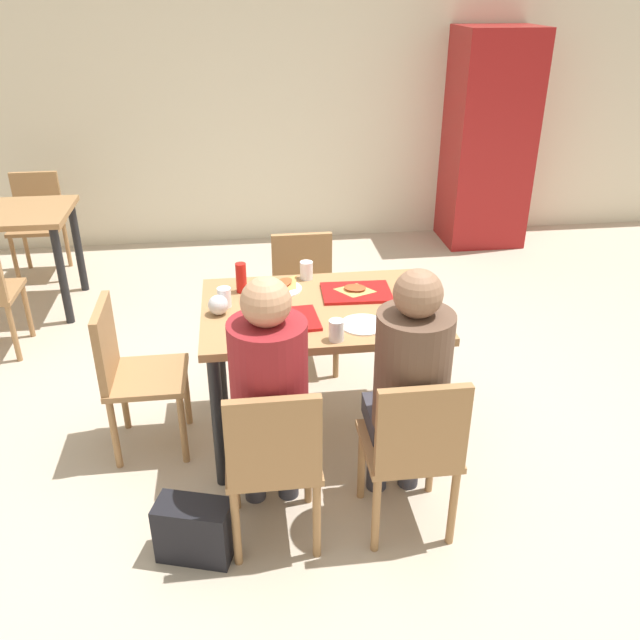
{
  "coord_description": "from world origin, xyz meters",
  "views": [
    {
      "loc": [
        -0.38,
        -2.99,
        2.24
      ],
      "look_at": [
        0.0,
        0.0,
        0.69
      ],
      "focal_mm": 37.25,
      "sensor_mm": 36.0,
      "label": 1
    }
  ],
  "objects_px": {
    "foil_bundle": "(218,305)",
    "background_chair_far": "(38,217)",
    "paper_plate_center": "(281,289)",
    "handbag": "(195,530)",
    "condiment_bottle": "(241,278)",
    "chair_near_right": "(414,445)",
    "pizza_slice_a": "(280,317)",
    "pizza_slice_b": "(355,289)",
    "tray_red_near": "(281,321)",
    "background_table": "(8,229)",
    "person_in_brown_jacket": "(409,378)",
    "soda_can": "(417,288)",
    "person_in_red": "(269,388)",
    "plastic_cup_b": "(336,330)",
    "chair_far_side": "(304,291)",
    "tray_red_far": "(356,292)",
    "plastic_cup_c": "(224,297)",
    "pizza_slice_c": "(282,284)",
    "chair_left_end": "(129,367)",
    "paper_plate_near_edge": "(363,325)",
    "main_table": "(320,324)",
    "plastic_cup_a": "(306,270)",
    "chair_near_left": "(273,457)",
    "drink_fridge": "(488,140)"
  },
  "relations": [
    {
      "from": "plastic_cup_b",
      "to": "paper_plate_center",
      "type": "bearing_deg",
      "value": 109.55
    },
    {
      "from": "condiment_bottle",
      "to": "background_table",
      "type": "height_order",
      "value": "condiment_bottle"
    },
    {
      "from": "person_in_brown_jacket",
      "to": "foil_bundle",
      "type": "height_order",
      "value": "person_in_brown_jacket"
    },
    {
      "from": "pizza_slice_b",
      "to": "plastic_cup_c",
      "type": "relative_size",
      "value": 1.95
    },
    {
      "from": "main_table",
      "to": "plastic_cup_c",
      "type": "bearing_deg",
      "value": 172.48
    },
    {
      "from": "chair_near_left",
      "to": "chair_near_right",
      "type": "xyz_separation_m",
      "value": [
        0.6,
        0.0,
        0.0
      ]
    },
    {
      "from": "person_in_red",
      "to": "plastic_cup_a",
      "type": "relative_size",
      "value": 12.47
    },
    {
      "from": "person_in_red",
      "to": "person_in_brown_jacket",
      "type": "relative_size",
      "value": 1.0
    },
    {
      "from": "soda_can",
      "to": "condiment_bottle",
      "type": "relative_size",
      "value": 0.76
    },
    {
      "from": "foil_bundle",
      "to": "pizza_slice_b",
      "type": "bearing_deg",
      "value": 12.48
    },
    {
      "from": "person_in_red",
      "to": "foil_bundle",
      "type": "distance_m",
      "value": 0.68
    },
    {
      "from": "pizza_slice_b",
      "to": "handbag",
      "type": "relative_size",
      "value": 0.61
    },
    {
      "from": "pizza_slice_a",
      "to": "drink_fridge",
      "type": "relative_size",
      "value": 0.11
    },
    {
      "from": "pizza_slice_a",
      "to": "handbag",
      "type": "xyz_separation_m",
      "value": [
        -0.43,
        -0.68,
        -0.66
      ]
    },
    {
      "from": "chair_far_side",
      "to": "pizza_slice_a",
      "type": "xyz_separation_m",
      "value": [
        -0.21,
        -0.94,
        0.31
      ]
    },
    {
      "from": "foil_bundle",
      "to": "background_chair_far",
      "type": "distance_m",
      "value": 3.03
    },
    {
      "from": "pizza_slice_b",
      "to": "plastic_cup_a",
      "type": "relative_size",
      "value": 1.95
    },
    {
      "from": "chair_left_end",
      "to": "pizza_slice_b",
      "type": "xyz_separation_m",
      "value": [
        1.18,
        0.14,
        0.31
      ]
    },
    {
      "from": "background_chair_far",
      "to": "pizza_slice_a",
      "type": "bearing_deg",
      "value": -55.96
    },
    {
      "from": "pizza_slice_c",
      "to": "background_chair_far",
      "type": "xyz_separation_m",
      "value": [
        -1.87,
        2.31,
        -0.3
      ]
    },
    {
      "from": "tray_red_far",
      "to": "foil_bundle",
      "type": "height_order",
      "value": "foil_bundle"
    },
    {
      "from": "plastic_cup_a",
      "to": "foil_bundle",
      "type": "height_order",
      "value": "same"
    },
    {
      "from": "paper_plate_near_edge",
      "to": "plastic_cup_a",
      "type": "relative_size",
      "value": 2.2
    },
    {
      "from": "chair_far_side",
      "to": "soda_can",
      "type": "height_order",
      "value": "soda_can"
    },
    {
      "from": "tray_red_near",
      "to": "paper_plate_near_edge",
      "type": "xyz_separation_m",
      "value": [
        0.39,
        -0.08,
        -0.0
      ]
    },
    {
      "from": "chair_left_end",
      "to": "soda_can",
      "type": "bearing_deg",
      "value": 0.81
    },
    {
      "from": "paper_plate_center",
      "to": "person_in_red",
      "type": "bearing_deg",
      "value": -97.59
    },
    {
      "from": "chair_far_side",
      "to": "background_chair_far",
      "type": "bearing_deg",
      "value": 139.16
    },
    {
      "from": "person_in_red",
      "to": "pizza_slice_a",
      "type": "bearing_deg",
      "value": 80.95
    },
    {
      "from": "soda_can",
      "to": "chair_near_left",
      "type": "bearing_deg",
      "value": -134.28
    },
    {
      "from": "pizza_slice_c",
      "to": "drink_fridge",
      "type": "height_order",
      "value": "drink_fridge"
    },
    {
      "from": "tray_red_near",
      "to": "plastic_cup_c",
      "type": "bearing_deg",
      "value": 141.97
    },
    {
      "from": "soda_can",
      "to": "pizza_slice_c",
      "type": "bearing_deg",
      "value": 160.57
    },
    {
      "from": "background_table",
      "to": "pizza_slice_a",
      "type": "bearing_deg",
      "value": -47.15
    },
    {
      "from": "paper_plate_center",
      "to": "background_table",
      "type": "xyz_separation_m",
      "value": [
        -1.86,
        1.6,
        -0.14
      ]
    },
    {
      "from": "condiment_bottle",
      "to": "chair_near_right",
      "type": "bearing_deg",
      "value": -56.48
    },
    {
      "from": "pizza_slice_c",
      "to": "plastic_cup_c",
      "type": "xyz_separation_m",
      "value": [
        -0.3,
        -0.2,
        0.03
      ]
    },
    {
      "from": "tray_red_near",
      "to": "background_table",
      "type": "bearing_deg",
      "value": 132.78
    },
    {
      "from": "plastic_cup_c",
      "to": "chair_far_side",
      "type": "bearing_deg",
      "value": 57.24
    },
    {
      "from": "tray_red_near",
      "to": "background_table",
      "type": "relative_size",
      "value": 0.4
    },
    {
      "from": "paper_plate_near_edge",
      "to": "background_chair_far",
      "type": "height_order",
      "value": "background_chair_far"
    },
    {
      "from": "tray_red_far",
      "to": "plastic_cup_c",
      "type": "height_order",
      "value": "plastic_cup_c"
    },
    {
      "from": "main_table",
      "to": "chair_far_side",
      "type": "bearing_deg",
      "value": 90.0
    },
    {
      "from": "chair_left_end",
      "to": "tray_red_near",
      "type": "height_order",
      "value": "chair_left_end"
    },
    {
      "from": "chair_far_side",
      "to": "pizza_slice_b",
      "type": "distance_m",
      "value": 0.76
    },
    {
      "from": "person_in_red",
      "to": "plastic_cup_b",
      "type": "bearing_deg",
      "value": 43.15
    },
    {
      "from": "tray_red_near",
      "to": "plastic_cup_c",
      "type": "relative_size",
      "value": 3.6
    },
    {
      "from": "pizza_slice_a",
      "to": "pizza_slice_b",
      "type": "bearing_deg",
      "value": 33.17
    },
    {
      "from": "main_table",
      "to": "background_table",
      "type": "relative_size",
      "value": 1.32
    },
    {
      "from": "paper_plate_center",
      "to": "handbag",
      "type": "relative_size",
      "value": 0.69
    }
  ]
}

